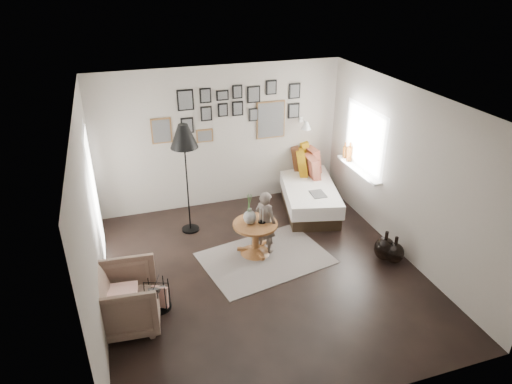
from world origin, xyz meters
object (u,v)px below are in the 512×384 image
object	(u,v)px
vase	(250,215)
demijohn_small	(395,253)
pedestal_table	(255,239)
floor_lamp	(184,140)
magazine_basket	(158,295)
child	(266,222)
demijohn_large	(385,248)
armchair	(124,300)
daybed	(305,186)

from	to	relation	value
vase	demijohn_small	distance (m)	2.29
demijohn_small	pedestal_table	bearing A→B (deg)	155.45
vase	floor_lamp	distance (m)	1.57
magazine_basket	child	world-z (taller)	child
demijohn_large	vase	bearing A→B (deg)	157.72
armchair	demijohn_small	world-z (taller)	armchair
daybed	child	world-z (taller)	child
vase	armchair	world-z (taller)	vase
armchair	demijohn_large	distance (m)	3.91
floor_lamp	demijohn_small	world-z (taller)	floor_lamp
pedestal_table	magazine_basket	xyz separation A→B (m)	(-1.63, -0.82, -0.05)
vase	floor_lamp	world-z (taller)	floor_lamp
daybed	pedestal_table	bearing A→B (deg)	-122.96
pedestal_table	armchair	distance (m)	2.29
daybed	floor_lamp	distance (m)	2.67
floor_lamp	armchair	bearing A→B (deg)	-120.60
vase	demijohn_large	bearing A→B (deg)	-22.28
vase	daybed	world-z (taller)	daybed
floor_lamp	demijohn_small	bearing A→B (deg)	-34.29
pedestal_table	child	distance (m)	0.32
armchair	demijohn_large	bearing A→B (deg)	-81.84
pedestal_table	demijohn_small	distance (m)	2.15
child	magazine_basket	bearing A→B (deg)	81.04
floor_lamp	demijohn_large	size ratio (longest dim) A/B	3.87
floor_lamp	demijohn_large	xyz separation A→B (m)	(2.70, -1.79, -1.45)
demijohn_large	magazine_basket	bearing A→B (deg)	-179.20
demijohn_large	demijohn_small	world-z (taller)	demijohn_large
vase	demijohn_small	size ratio (longest dim) A/B	1.11
daybed	child	distance (m)	1.86
floor_lamp	demijohn_small	xyz separation A→B (m)	(2.80, -1.91, -1.47)
vase	demijohn_small	xyz separation A→B (m)	(2.03, -0.91, -0.53)
vase	floor_lamp	xyz separation A→B (m)	(-0.77, 1.00, 0.94)
armchair	daybed	bearing A→B (deg)	-51.12
pedestal_table	demijohn_large	bearing A→B (deg)	-22.62
daybed	child	bearing A→B (deg)	-119.73
demijohn_small	child	xyz separation A→B (m)	(-1.78, 0.92, 0.36)
vase	demijohn_large	size ratio (longest dim) A/B	1.01
armchair	floor_lamp	size ratio (longest dim) A/B	0.45
magazine_basket	demijohn_large	world-z (taller)	demijohn_large
demijohn_small	child	distance (m)	2.03
demijohn_small	child	world-z (taller)	child
floor_lamp	child	xyz separation A→B (m)	(1.02, -0.99, -1.12)
daybed	floor_lamp	size ratio (longest dim) A/B	1.19
pedestal_table	armchair	xyz separation A→B (m)	(-2.05, -1.01, 0.14)
pedestal_table	armchair	world-z (taller)	armchair
vase	daybed	size ratio (longest dim) A/B	0.22
magazine_basket	child	bearing A→B (deg)	25.10
vase	floor_lamp	size ratio (longest dim) A/B	0.26
vase	armchair	xyz separation A→B (m)	(-1.97, -1.03, -0.31)
demijohn_large	child	distance (m)	1.88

